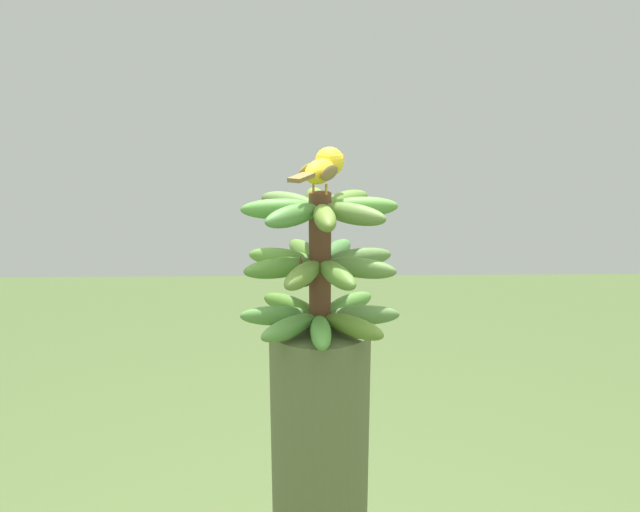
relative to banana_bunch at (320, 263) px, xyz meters
name	(u,v)px	position (x,y,z in m)	size (l,w,h in m)	color
banana_bunch	(320,263)	(0.00, 0.00, 0.00)	(0.33, 0.33, 0.29)	brown
perched_bird	(324,167)	(-0.01, 0.00, 0.20)	(0.11, 0.21, 0.09)	#C68933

